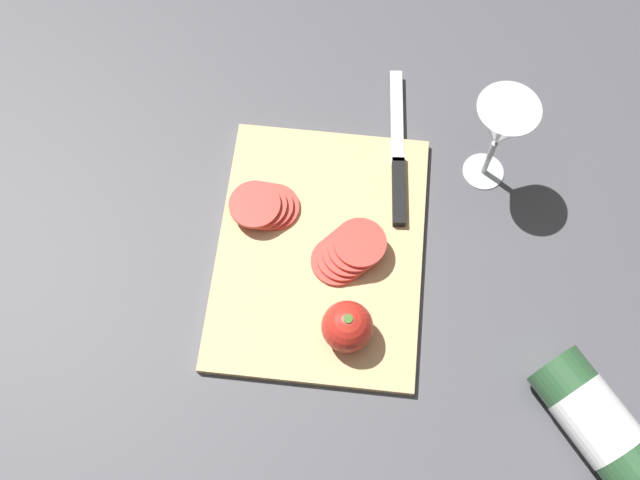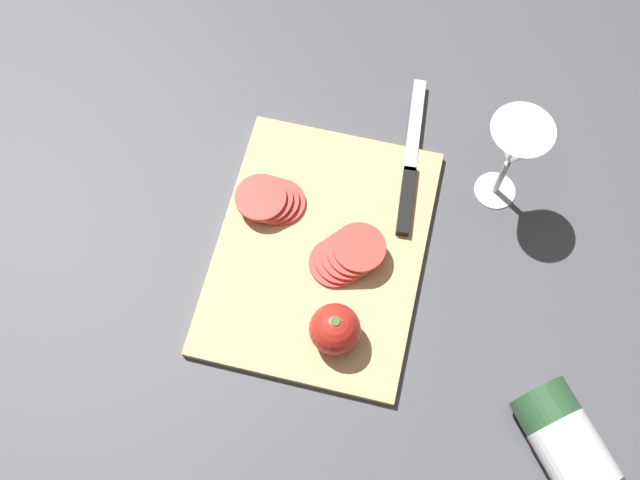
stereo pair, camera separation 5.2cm
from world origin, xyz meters
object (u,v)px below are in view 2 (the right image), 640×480
at_px(wine_bottle, 586,476).
at_px(whole_tomato, 335,329).
at_px(knife, 408,185).
at_px(tomato_slice_stack_far, 270,200).
at_px(tomato_slice_stack_near, 347,255).
at_px(wine_glass, 514,149).

xyz_separation_m(wine_bottle, whole_tomato, (0.11, 0.34, 0.01)).
distance_m(knife, tomato_slice_stack_far, 0.20).
distance_m(tomato_slice_stack_near, tomato_slice_stack_far, 0.14).
bearing_deg(tomato_slice_stack_far, wine_glass, -71.68).
distance_m(knife, tomato_slice_stack_near, 0.15).
distance_m(wine_glass, tomato_slice_stack_near, 0.27).
height_order(wine_bottle, knife, wine_bottle).
xyz_separation_m(whole_tomato, tomato_slice_stack_near, (0.11, 0.01, -0.02)).
relative_size(knife, tomato_slice_stack_far, 2.72).
relative_size(wine_bottle, knife, 1.11).
height_order(knife, tomato_slice_stack_near, tomato_slice_stack_near).
bearing_deg(tomato_slice_stack_far, whole_tomato, -142.07).
xyz_separation_m(wine_bottle, tomato_slice_stack_far, (0.28, 0.47, -0.01)).
distance_m(wine_bottle, tomato_slice_stack_far, 0.55).
xyz_separation_m(whole_tomato, knife, (0.25, -0.05, -0.03)).
xyz_separation_m(wine_bottle, tomato_slice_stack_near, (0.22, 0.35, -0.01)).
height_order(wine_glass, whole_tomato, wine_glass).
bearing_deg(wine_bottle, tomato_slice_stack_near, 57.67).
bearing_deg(tomato_slice_stack_near, whole_tomato, -175.81).
distance_m(whole_tomato, tomato_slice_stack_far, 0.22).
relative_size(whole_tomato, knife, 0.26).
bearing_deg(knife, tomato_slice_stack_far, 106.80).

